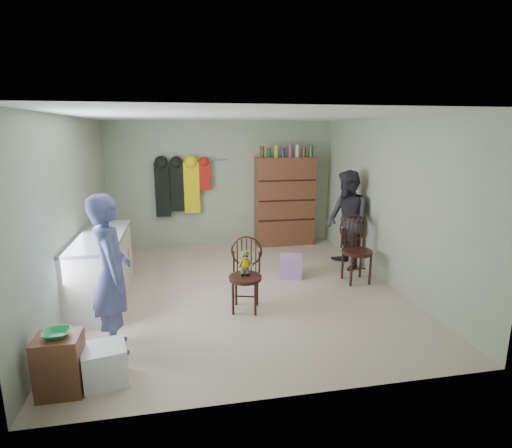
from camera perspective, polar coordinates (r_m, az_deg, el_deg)
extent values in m
plane|color=beige|center=(6.02, -2.01, -9.37)|extent=(5.00, 5.00, 0.00)
plane|color=#A7B295|center=(8.11, -4.81, 5.62)|extent=(4.50, 0.00, 4.50)
plane|color=#A7B295|center=(5.78, -24.76, 1.40)|extent=(0.00, 5.00, 5.00)
plane|color=#A7B295|center=(6.40, 18.27, 2.98)|extent=(0.00, 5.00, 5.00)
plane|color=white|center=(5.57, -2.22, 15.14)|extent=(5.00, 5.00, 0.00)
cube|color=silver|center=(5.91, -21.18, -6.07)|extent=(0.60, 1.80, 0.90)
cube|color=slate|center=(5.78, -21.57, -1.66)|extent=(0.64, 1.86, 0.04)
cylinder|color=#99999E|center=(5.41, -18.84, -6.63)|extent=(0.02, 0.02, 0.14)
cylinder|color=#99999E|center=(6.26, -17.75, -3.89)|extent=(0.02, 0.02, 0.14)
cube|color=brown|center=(4.16, -26.20, -17.56)|extent=(0.38, 0.33, 0.55)
imported|color=#27A95A|center=(4.02, -26.64, -13.81)|extent=(0.23, 0.23, 0.06)
cube|color=white|center=(4.18, -20.76, -18.26)|extent=(0.45, 0.44, 0.37)
cylinder|color=#3A1D14|center=(5.21, -1.54, -7.70)|extent=(0.53, 0.53, 0.04)
cylinder|color=#3A1D14|center=(5.19, -3.30, -10.64)|extent=(0.03, 0.03, 0.43)
cylinder|color=#3A1D14|center=(5.16, -0.10, -10.76)|extent=(0.03, 0.03, 0.43)
cylinder|color=#3A1D14|center=(5.46, -2.86, -9.39)|extent=(0.03, 0.03, 0.43)
cylinder|color=#3A1D14|center=(5.43, 0.17, -9.50)|extent=(0.03, 0.03, 0.43)
torus|color=#3A1D14|center=(5.28, -1.36, -3.92)|extent=(0.41, 0.14, 0.42)
cylinder|color=#3A1D14|center=(5.33, -3.21, -5.37)|extent=(0.03, 0.03, 0.29)
cylinder|color=#3A1D14|center=(5.30, 0.49, -5.47)|extent=(0.03, 0.03, 0.29)
cylinder|color=#EBD301|center=(5.16, -1.59, -5.58)|extent=(0.10, 0.10, 0.10)
cylinder|color=#475128|center=(5.20, -1.58, -6.61)|extent=(0.06, 0.06, 0.15)
sphere|color=#9E7042|center=(5.14, -1.60, -4.57)|extent=(0.09, 0.09, 0.09)
cylinder|color=#475128|center=(5.12, -1.60, -4.09)|extent=(0.08, 0.08, 0.03)
cube|color=black|center=(5.09, -1.52, -4.64)|extent=(0.07, 0.01, 0.02)
cylinder|color=#3A1D14|center=(6.36, 14.24, -3.87)|extent=(0.48, 0.48, 0.05)
cylinder|color=#3A1D14|center=(6.24, 13.46, -6.63)|extent=(0.04, 0.04, 0.46)
cylinder|color=#3A1D14|center=(6.38, 15.99, -6.35)|extent=(0.04, 0.04, 0.46)
cylinder|color=#3A1D14|center=(6.51, 12.25, -5.72)|extent=(0.04, 0.04, 0.46)
cylinder|color=#3A1D14|center=(6.64, 14.69, -5.48)|extent=(0.04, 0.04, 0.46)
torus|color=#3A1D14|center=(6.43, 13.68, -0.57)|extent=(0.45, 0.04, 0.45)
cylinder|color=#3A1D14|center=(6.38, 12.14, -2.03)|extent=(0.03, 0.03, 0.31)
cylinder|color=#3A1D14|center=(6.54, 15.11, -1.82)|extent=(0.03, 0.03, 0.31)
cube|color=pink|center=(6.48, 5.02, -6.04)|extent=(0.41, 0.36, 0.37)
imported|color=#535A98|center=(4.45, -19.98, -6.76)|extent=(0.56, 0.71, 1.70)
imported|color=#2D2B33|center=(6.92, 12.91, 0.57)|extent=(0.69, 0.86, 1.68)
cube|color=brown|center=(8.20, 4.12, 3.24)|extent=(1.20, 0.38, 1.80)
cube|color=#3A1D14|center=(8.08, 4.43, 0.56)|extent=(1.16, 0.02, 0.03)
cube|color=#3A1D14|center=(8.01, 4.48, 3.36)|extent=(1.16, 0.02, 0.03)
cube|color=#3A1D14|center=(7.95, 4.53, 6.20)|extent=(1.16, 0.02, 0.03)
cylinder|color=#592D14|center=(7.87, 0.86, 10.26)|extent=(0.09, 0.09, 0.22)
cylinder|color=#19591E|center=(7.90, 1.89, 10.15)|extent=(0.08, 0.08, 0.19)
cylinder|color=#A59933|center=(7.93, 2.91, 10.33)|extent=(0.09, 0.09, 0.24)
cylinder|color=navy|center=(7.97, 3.92, 10.15)|extent=(0.07, 0.07, 0.19)
cylinder|color=#8C3F59|center=(8.01, 4.94, 10.45)|extent=(0.08, 0.08, 0.27)
cylinder|color=#B2B2B7|center=(8.05, 5.93, 10.33)|extent=(0.08, 0.08, 0.24)
cylinder|color=#592D14|center=(8.09, 6.91, 10.16)|extent=(0.07, 0.07, 0.20)
cylinder|color=#19591E|center=(8.13, 7.89, 10.29)|extent=(0.08, 0.08, 0.24)
cylinder|color=#99999E|center=(7.97, -7.73, 9.03)|extent=(1.00, 0.02, 0.02)
cube|color=black|center=(7.96, -13.21, 4.78)|extent=(0.28, 0.10, 1.05)
cube|color=black|center=(7.95, -11.20, 5.23)|extent=(0.26, 0.10, 0.95)
cube|color=yellow|center=(7.96, -9.17, 5.14)|extent=(0.30, 0.10, 1.00)
cube|color=red|center=(7.94, -7.35, 6.82)|extent=(0.22, 0.10, 0.55)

